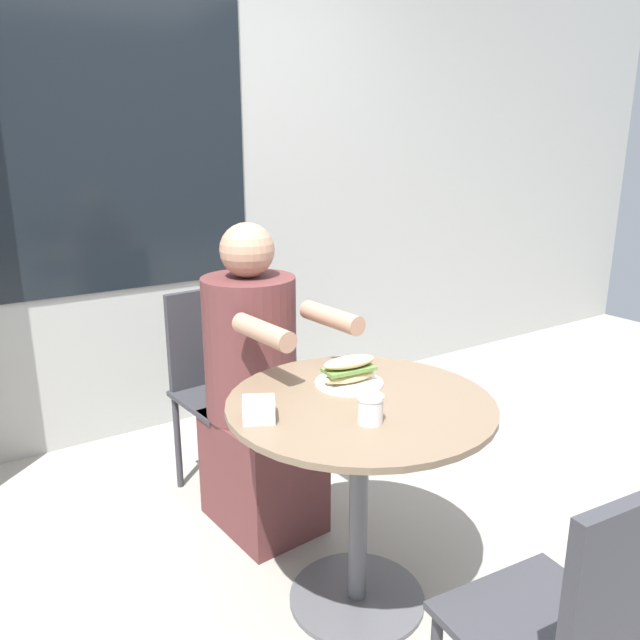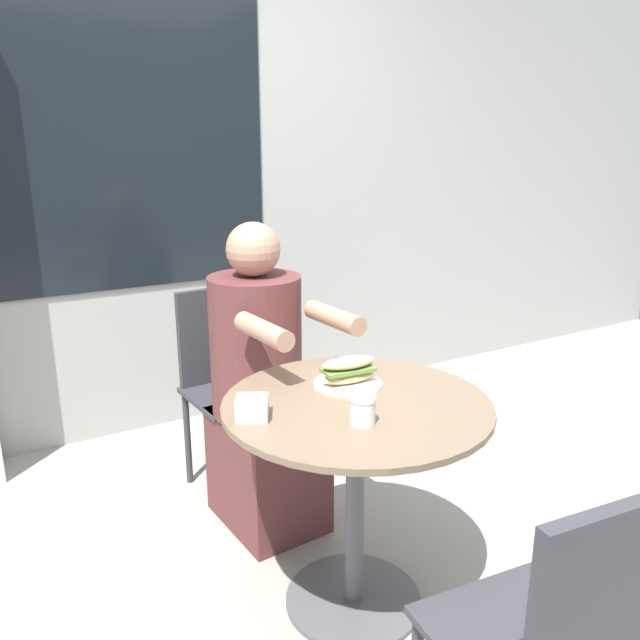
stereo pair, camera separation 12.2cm
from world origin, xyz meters
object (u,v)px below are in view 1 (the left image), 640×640
cafe_table (359,456)px  diner_chair (216,372)px  sandwich_on_plate (349,373)px  drink_cup (370,409)px  seated_diner (257,400)px  empty_chair_across (586,628)px

cafe_table → diner_chair: diner_chair is taller
diner_chair → sandwich_on_plate: 0.86m
drink_cup → diner_chair: bearing=88.9°
seated_diner → drink_cup: 0.77m
diner_chair → empty_chair_across: size_ratio=1.00×
diner_chair → seated_diner: size_ratio=0.73×
cafe_table → empty_chair_across: 0.81m
cafe_table → diner_chair: bearing=93.1°
diner_chair → sandwich_on_plate: size_ratio=3.94×
seated_diner → sandwich_on_plate: 0.53m
cafe_table → drink_cup: size_ratio=10.02×
drink_cup → seated_diner: bearing=87.7°
seated_diner → sandwich_on_plate: bearing=96.8°
seated_diner → sandwich_on_plate: (0.09, -0.47, 0.24)m
seated_diner → drink_cup: bearing=83.4°
empty_chair_across → sandwich_on_plate: size_ratio=3.94×
empty_chair_across → sandwich_on_plate: 0.97m
empty_chair_across → drink_cup: size_ratio=10.70×
cafe_table → diner_chair: 0.95m
cafe_table → sandwich_on_plate: bearing=68.7°
diner_chair → drink_cup: size_ratio=10.70×
drink_cup → empty_chair_across: bearing=-87.4°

